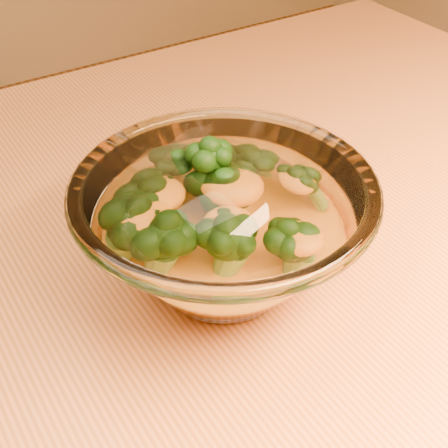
# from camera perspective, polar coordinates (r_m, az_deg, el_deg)

# --- Properties ---
(table) EXTENTS (1.20, 0.80, 0.75)m
(table) POSITION_cam_1_polar(r_m,az_deg,el_deg) (0.56, -6.81, -13.79)
(table) COLOR #B96C37
(table) RESTS_ON ground
(glass_bowl) EXTENTS (0.22, 0.22, 0.10)m
(glass_bowl) POSITION_cam_1_polar(r_m,az_deg,el_deg) (0.46, 0.00, -0.46)
(glass_bowl) COLOR white
(glass_bowl) RESTS_ON table
(cheese_sauce) EXTENTS (0.13, 0.13, 0.04)m
(cheese_sauce) POSITION_cam_1_polar(r_m,az_deg,el_deg) (0.47, 0.00, -2.40)
(cheese_sauce) COLOR orange
(cheese_sauce) RESTS_ON glass_bowl
(broccoli_heap) EXTENTS (0.16, 0.15, 0.08)m
(broccoli_heap) POSITION_cam_1_polar(r_m,az_deg,el_deg) (0.46, -1.64, 1.44)
(broccoli_heap) COLOR black
(broccoli_heap) RESTS_ON cheese_sauce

